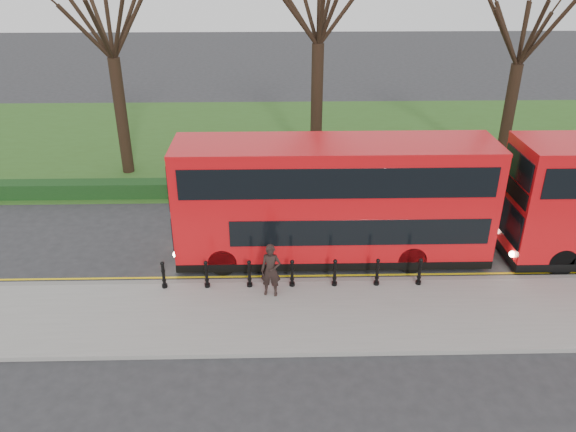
{
  "coord_description": "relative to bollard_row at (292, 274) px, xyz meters",
  "views": [
    {
      "loc": [
        -0.13,
        -18.14,
        11.27
      ],
      "look_at": [
        0.31,
        0.5,
        2.0
      ],
      "focal_mm": 35.0,
      "sensor_mm": 36.0,
      "label": 1
    }
  ],
  "objects": [
    {
      "name": "pavement",
      "position": [
        -0.41,
        -1.65,
        -0.58
      ],
      "size": [
        60.0,
        4.0,
        0.15
      ],
      "primitive_type": "cube",
      "color": "gray",
      "rests_on": "ground"
    },
    {
      "name": "pedestrian",
      "position": [
        -0.74,
        -0.52,
        0.46
      ],
      "size": [
        0.77,
        0.57,
        1.92
      ],
      "primitive_type": "imported",
      "rotation": [
        0.0,
        0.0,
        -0.17
      ],
      "color": "black",
      "rests_on": "pavement"
    },
    {
      "name": "tree_right",
      "position": [
        11.59,
        11.35,
        6.78
      ],
      "size": [
        6.55,
        6.55,
        10.23
      ],
      "color": "black",
      "rests_on": "ground"
    },
    {
      "name": "tree_left",
      "position": [
        -8.41,
        11.35,
        7.32
      ],
      "size": [
        7.02,
        7.02,
        10.96
      ],
      "color": "black",
      "rests_on": "ground"
    },
    {
      "name": "bus_lead",
      "position": [
        1.61,
        2.26,
        1.71
      ],
      "size": [
        11.79,
        2.71,
        4.69
      ],
      "color": "red",
      "rests_on": "ground"
    },
    {
      "name": "yellow_line_inner",
      "position": [
        -0.41,
        0.85,
        -0.64
      ],
      "size": [
        60.0,
        0.1,
        0.01
      ],
      "primitive_type": "cube",
      "color": "yellow",
      "rests_on": "ground"
    },
    {
      "name": "ground",
      "position": [
        -0.41,
        1.35,
        -0.65
      ],
      "size": [
        120.0,
        120.0,
        0.0
      ],
      "primitive_type": "plane",
      "color": "#28282B",
      "rests_on": "ground"
    },
    {
      "name": "bollard_row",
      "position": [
        0.0,
        0.0,
        0.0
      ],
      "size": [
        9.19,
        0.15,
        1.0
      ],
      "color": "black",
      "rests_on": "pavement"
    },
    {
      "name": "yellow_line_outer",
      "position": [
        -0.41,
        0.65,
        -0.64
      ],
      "size": [
        60.0,
        0.1,
        0.01
      ],
      "primitive_type": "cube",
      "color": "yellow",
      "rests_on": "ground"
    },
    {
      "name": "kerb",
      "position": [
        -0.41,
        0.35,
        -0.58
      ],
      "size": [
        60.0,
        0.25,
        0.16
      ],
      "primitive_type": "cube",
      "color": "slate",
      "rests_on": "ground"
    },
    {
      "name": "grass_verge",
      "position": [
        -0.41,
        16.35,
        -0.62
      ],
      "size": [
        60.0,
        18.0,
        0.06
      ],
      "primitive_type": "cube",
      "color": "#2E531B",
      "rests_on": "ground"
    },
    {
      "name": "hedge",
      "position": [
        -0.41,
        8.15,
        -0.25
      ],
      "size": [
        60.0,
        0.9,
        0.8
      ],
      "primitive_type": "cube",
      "color": "black",
      "rests_on": "ground"
    }
  ]
}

